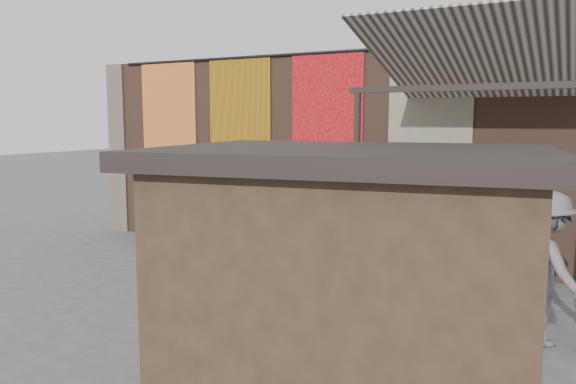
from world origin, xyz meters
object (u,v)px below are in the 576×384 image
Objects in this scene: scooter_stool_4 at (295,238)px; shopper_tan at (338,250)px; scooter_stool_9 at (449,255)px; scooter_stool_2 at (246,232)px; scooter_stool_3 at (271,237)px; scooter_stool_5 at (322,242)px; diner_right at (231,214)px; scooter_stool_6 at (351,245)px; scooter_stool_10 at (480,259)px; shelf_box at (342,196)px; scooter_stool_0 at (198,230)px; scooter_stool_7 at (381,248)px; shopper_grey at (544,268)px; shopper_navy at (478,258)px; scooter_stool_1 at (220,232)px; diner_left at (169,210)px; scooter_stool_8 at (413,250)px; market_stall at (350,342)px.

scooter_stool_4 is 2.65m from shopper_tan.
scooter_stool_2 is at bearing -179.53° from scooter_stool_9.
scooter_stool_9 is at bearing 0.74° from scooter_stool_3.
scooter_stool_5 is 1.85m from diner_right.
scooter_stool_10 is (2.29, 0.04, -0.00)m from scooter_stool_6.
shelf_box is 1.69m from scooter_stool_3.
shelf_box is 3.34m from scooter_stool_0.
shopper_grey is (2.81, -2.38, 0.55)m from scooter_stool_7.
shopper_navy reaches higher than diner_right.
scooter_stool_1 is at bearing -172.73° from shelf_box.
diner_left is at bearing -146.90° from scooter_stool_1.
scooter_stool_6 is (2.31, -0.03, -0.02)m from scooter_stool_2.
scooter_stool_0 is 0.84m from diner_left.
shopper_grey reaches higher than scooter_stool_4.
shopper_navy is at bearing -25.22° from scooter_stool_3.
scooter_stool_7 is 0.44× the size of shopper_grey.
shopper_tan reaches higher than scooter_stool_5.
shopper_tan reaches higher than scooter_stool_8.
scooter_stool_7 is 1.20m from scooter_stool_9.
shelf_box reaches higher than scooter_stool_10.
scooter_stool_9 is at bearing 10.04° from diner_right.
scooter_stool_9 is 0.52m from scooter_stool_10.
scooter_stool_6 is 2.01m from shopper_tan.
scooter_stool_7 is (2.29, 0.01, 0.01)m from scooter_stool_3.
scooter_stool_4 is 7.23m from market_stall.
scooter_stool_3 is at bearing -179.88° from scooter_stool_8.
shopper_tan reaches higher than scooter_stool_9.
shopper_navy is (0.27, -2.04, 0.50)m from scooter_stool_10.
shopper_tan is 4.65m from market_stall.
diner_left is at bearing 129.93° from market_stall.
scooter_stool_0 is at bearing 113.42° from shopper_tan.
shelf_box is 1.27m from scooter_stool_7.
shelf_box is 0.77× the size of scooter_stool_4.
scooter_stool_6 is at bearing -178.96° from scooter_stool_10.
scooter_stool_7 is 6.49m from market_stall.
diner_right is at bearing -159.02° from scooter_stool_5.
scooter_stool_9 is (1.20, 0.04, -0.00)m from scooter_stool_7.
diner_left reaches higher than scooter_stool_10.
market_stall reaches higher than scooter_stool_3.
scooter_stool_5 is 0.46× the size of diner_left.
scooter_stool_4 is 0.34× the size of market_stall.
scooter_stool_8 is at bearing -1.25° from scooter_stool_5.
scooter_stool_3 is 0.96× the size of scooter_stool_4.
scooter_stool_2 is 1.69m from scooter_stool_5.
scooter_stool_9 is (4.71, 0.07, 0.03)m from scooter_stool_1.
scooter_stool_8 is 0.47× the size of shopper_grey.
shelf_box is 0.34× the size of shopper_grey.
scooter_stool_5 is at bearing -138.22° from shelf_box.
diner_right is (-3.42, -0.60, 0.45)m from scooter_stool_8.
scooter_stool_10 is at bearing -6.25° from shelf_box.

